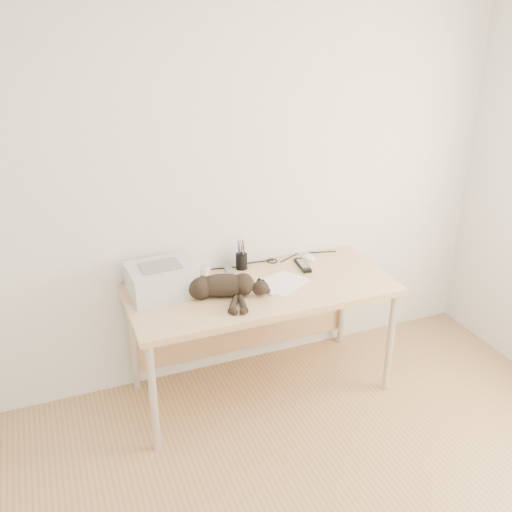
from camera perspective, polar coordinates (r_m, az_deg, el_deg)
name	(u,v)px	position (r m, az deg, el deg)	size (l,w,h in m)	color
wall_back	(240,181)	(3.52, -1.61, 7.54)	(3.50, 3.50, 0.00)	white
desk	(256,300)	(3.55, 0.04, -4.43)	(1.60, 0.70, 0.74)	#DCB880
printer	(161,279)	(3.36, -9.45, -2.31)	(0.39, 0.34, 0.18)	silver
papers	(282,283)	(3.46, 2.57, -2.69)	(0.37, 0.32, 0.01)	white
cat	(220,287)	(3.29, -3.62, -3.10)	(0.61, 0.41, 0.15)	black
mug	(203,273)	(3.50, -5.36, -1.66)	(0.10, 0.10, 0.10)	white
pen_cup	(242,261)	(3.63, -1.46, -0.50)	(0.07, 0.07, 0.19)	black
remote_grey	(229,272)	(3.59, -2.68, -1.60)	(0.05, 0.16, 0.02)	slate
remote_black	(303,265)	(3.68, 4.69, -0.93)	(0.05, 0.20, 0.02)	black
mouse	(310,256)	(3.80, 5.39, 0.01)	(0.07, 0.12, 0.04)	white
cable_tangle	(244,266)	(3.68, -1.25, -0.97)	(1.36, 0.07, 0.01)	black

